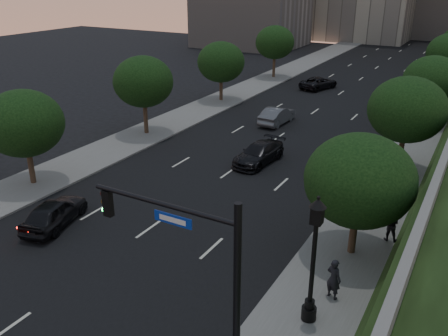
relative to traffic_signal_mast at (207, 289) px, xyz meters
The scene contains 22 objects.
ground 9.12m from the traffic_signal_mast, 165.60° to the left, with size 160.00×160.00×0.00m, color black.
road_surface 33.28m from the traffic_signal_mast, 104.14° to the left, with size 16.00×140.00×0.02m, color black.
sidewalk_right 32.35m from the traffic_signal_mast, 86.13° to the left, with size 4.50×140.00×0.15m, color slate.
sidewalk_left 37.12m from the traffic_signal_mast, 119.75° to the left, with size 4.50×140.00×0.15m, color slate.
office_block_filler 79.80m from the traffic_signal_mast, 115.31° to the left, with size 18.00×16.00×14.00m, color #A09A92.
tree_right_a 10.32m from the traffic_signal_mast, 77.59° to the left, with size 5.20×5.20×6.24m.
tree_right_b 22.20m from the traffic_signal_mast, 84.26° to the left, with size 5.20×5.20×6.74m.
tree_right_c 35.15m from the traffic_signal_mast, 86.38° to the left, with size 5.20×5.20×6.24m.
tree_left_a 20.09m from the traffic_signal_mast, 156.28° to the left, with size 5.00×5.00×6.34m.
tree_left_b 27.24m from the traffic_signal_mast, 132.48° to the left, with size 5.00×5.00×6.71m.
tree_left_c 37.84m from the traffic_signal_mast, 119.06° to the left, with size 5.00×5.00×6.34m.
tree_left_d 50.55m from the traffic_signal_mast, 111.33° to the left, with size 5.00×5.00×6.71m.
traffic_signal_mast is the anchor object (origin of this frame).
street_lamp 4.92m from the traffic_signal_mast, 64.36° to the left, with size 0.64×0.64×5.62m.
sedan_near_left 14.09m from the traffic_signal_mast, 159.05° to the left, with size 1.84×4.56×1.56m, color black.
sedan_mid_left 30.23m from the traffic_signal_mast, 109.00° to the left, with size 1.67×4.78×1.58m, color #55575C.
sedan_far_left 45.39m from the traffic_signal_mast, 104.19° to the left, with size 2.39×5.18×1.44m, color black.
sedan_near_right 20.31m from the traffic_signal_mast, 110.57° to the left, with size 2.06×5.06×1.47m, color black.
sedan_far_right 43.62m from the traffic_signal_mast, 91.43° to the left, with size 1.60×3.98×1.36m, color #55565C.
pedestrian_a 7.09m from the traffic_signal_mast, 67.88° to the left, with size 0.68×0.45×1.88m, color black.
pedestrian_b 12.93m from the traffic_signal_mast, 73.47° to the left, with size 0.87×0.68×1.79m, color black.
pedestrian_c 14.05m from the traffic_signal_mast, 82.34° to the left, with size 0.96×0.40×1.64m, color black.
Camera 1 is at (14.69, -12.68, 13.04)m, focal length 38.00 mm.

